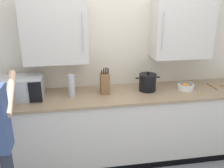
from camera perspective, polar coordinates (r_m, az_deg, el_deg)
back_wall_tiled at (r=3.33m, az=1.49°, el=7.30°), size 4.13×0.44×2.60m
counter_unit at (r=3.36m, az=2.42°, el=-9.66°), size 3.39×0.68×0.95m
microwave_oven at (r=3.15m, az=-20.72°, el=-0.93°), size 0.53×0.73×0.27m
wooden_spoon at (r=3.67m, az=23.01°, el=-0.36°), size 0.20×0.24×0.02m
thermos_flask at (r=3.05m, az=-9.27°, el=-0.35°), size 0.08×0.08×0.28m
stock_pot at (r=3.24m, az=8.18°, el=0.39°), size 0.32×0.22×0.25m
fruit_bowl at (r=3.40m, az=16.61°, el=-0.52°), size 0.21×0.21×0.09m
knife_block at (r=3.11m, az=-1.68°, el=0.17°), size 0.11×0.15×0.34m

